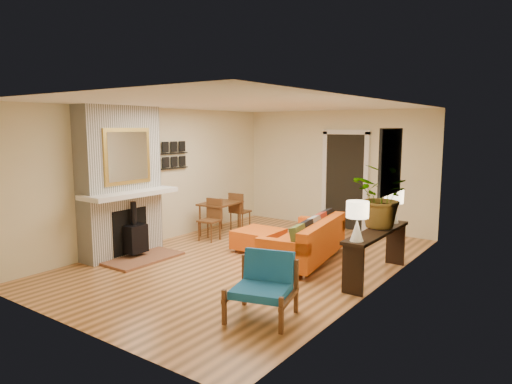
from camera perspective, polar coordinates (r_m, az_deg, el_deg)
room_shell at (r=9.51m, az=11.57°, el=1.94°), size 6.50×6.50×6.50m
fireplace at (r=8.22m, az=-16.45°, el=0.81°), size 1.09×1.68×2.60m
sofa at (r=7.69m, az=6.54°, el=-6.20°), size 1.16×2.10×0.78m
ottoman at (r=8.34m, az=0.34°, el=-5.84°), size 0.79×0.79×0.39m
blue_chair at (r=5.54m, az=1.03°, el=-11.19°), size 0.89×0.87×0.76m
dining_table at (r=9.57m, az=-4.16°, el=-2.12°), size 0.74×1.55×0.82m
console_table at (r=7.02m, az=14.88°, el=-5.86°), size 0.34×1.85×0.72m
lamp_near at (r=6.23m, az=12.55°, el=-2.98°), size 0.30×0.30×0.54m
lamp_far at (r=7.56m, az=16.84°, el=-1.19°), size 0.30×0.30×0.54m
houseplant at (r=7.12m, az=15.64°, el=-0.51°), size 1.03×0.95×0.97m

